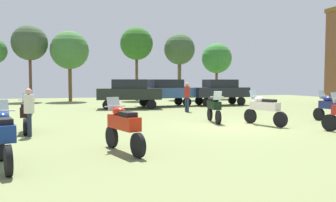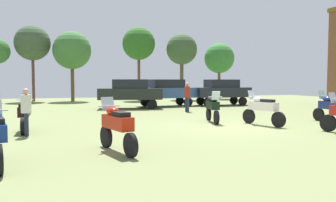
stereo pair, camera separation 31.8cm
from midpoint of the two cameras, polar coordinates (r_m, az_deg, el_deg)
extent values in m
cube|color=olive|center=(14.54, 10.58, -4.23)|extent=(44.00, 52.00, 0.02)
cylinder|color=black|center=(15.65, 14.01, -2.50)|extent=(0.31, 0.66, 0.65)
cylinder|color=black|center=(14.61, 18.69, -2.99)|extent=(0.31, 0.66, 0.65)
cube|color=silver|center=(15.07, 16.31, -0.83)|extent=(0.76, 1.42, 0.36)
ellipsoid|color=silver|center=(15.26, 15.44, 0.29)|extent=(0.45, 0.55, 0.24)
cube|color=black|center=(14.90, 17.03, 0.04)|extent=(0.45, 0.62, 0.12)
cube|color=silver|center=(15.48, 14.49, 1.02)|extent=(0.39, 0.25, 0.39)
cylinder|color=#B7B7BC|center=(15.41, 14.77, 0.78)|extent=(0.60, 0.22, 0.04)
cylinder|color=black|center=(17.75, 24.47, -2.07)|extent=(0.18, 0.62, 0.61)
cube|color=navy|center=(17.17, 26.45, -0.67)|extent=(0.50, 1.40, 0.36)
ellipsoid|color=navy|center=(17.36, 25.72, 0.31)|extent=(0.37, 0.51, 0.24)
cube|color=silver|center=(17.59, 24.91, 0.96)|extent=(0.37, 0.19, 0.39)
cylinder|color=#B7B7BC|center=(17.52, 25.15, 0.75)|extent=(0.62, 0.10, 0.04)
cylinder|color=black|center=(15.01, 8.75, -2.75)|extent=(0.22, 0.63, 0.62)
cylinder|color=black|center=(16.42, 7.40, -2.20)|extent=(0.22, 0.63, 0.62)
cube|color=black|center=(15.67, 8.06, -0.68)|extent=(0.56, 1.29, 0.36)
ellipsoid|color=black|center=(15.38, 8.33, 0.29)|extent=(0.39, 0.53, 0.24)
cube|color=black|center=(15.87, 7.87, 0.24)|extent=(0.39, 0.60, 0.12)
cube|color=silver|center=(15.07, 8.64, 0.91)|extent=(0.38, 0.21, 0.39)
cylinder|color=#B7B7BC|center=(15.16, 8.55, 0.70)|extent=(0.62, 0.14, 0.04)
cylinder|color=black|center=(14.47, -22.15, -3.23)|extent=(0.14, 0.61, 0.60)
cylinder|color=black|center=(12.98, -22.61, -3.98)|extent=(0.14, 0.61, 0.60)
cube|color=black|center=(13.68, -22.41, -1.59)|extent=(0.41, 1.29, 0.36)
ellipsoid|color=black|center=(13.95, -22.35, -0.34)|extent=(0.34, 0.49, 0.24)
cube|color=black|center=(13.44, -22.51, -0.65)|extent=(0.32, 0.57, 0.12)
cube|color=silver|center=(14.25, -22.28, 0.46)|extent=(0.37, 0.17, 0.39)
cylinder|color=#B7B7BC|center=(14.16, -22.30, 0.20)|extent=(0.62, 0.06, 0.04)
cylinder|color=black|center=(14.18, 25.94, -3.36)|extent=(0.30, 0.66, 0.65)
cube|color=silver|center=(14.02, 26.60, 0.51)|extent=(0.39, 0.25, 0.39)
cylinder|color=#B7B7BC|center=(13.97, 26.96, 0.24)|extent=(0.61, 0.21, 0.04)
cylinder|color=black|center=(9.91, -9.47, -5.93)|extent=(0.30, 0.63, 0.63)
cylinder|color=black|center=(8.53, -5.25, -7.42)|extent=(0.30, 0.63, 0.63)
cube|color=red|center=(9.14, -7.55, -3.58)|extent=(0.73, 1.37, 0.36)
ellipsoid|color=red|center=(9.38, -8.34, -1.69)|extent=(0.45, 0.55, 0.24)
cube|color=black|center=(8.91, -6.92, -2.21)|extent=(0.45, 0.62, 0.12)
cube|color=silver|center=(9.67, -9.17, -0.47)|extent=(0.39, 0.25, 0.39)
cylinder|color=#B7B7BC|center=(9.58, -8.93, -0.87)|extent=(0.60, 0.22, 0.04)
cylinder|color=black|center=(25.46, 7.07, -0.17)|extent=(0.64, 0.23, 0.64)
cylinder|color=black|center=(26.78, 5.81, 0.02)|extent=(0.64, 0.23, 0.64)
cylinder|color=black|center=(26.78, 12.79, -0.05)|extent=(0.64, 0.23, 0.64)
cylinder|color=black|center=(28.04, 11.33, 0.12)|extent=(0.64, 0.23, 0.64)
cube|color=#1F242C|center=(26.70, 9.32, 1.47)|extent=(4.33, 1.88, 0.75)
cube|color=black|center=(26.69, 9.33, 2.93)|extent=(2.39, 1.63, 0.61)
cylinder|color=black|center=(22.66, -9.66, -0.64)|extent=(0.67, 0.32, 0.64)
cylinder|color=black|center=(24.09, -9.49, -0.40)|extent=(0.67, 0.32, 0.64)
cylinder|color=black|center=(22.70, -2.27, -0.59)|extent=(0.67, 0.32, 0.64)
cylinder|color=black|center=(24.13, -2.53, -0.35)|extent=(0.67, 0.32, 0.64)
cube|color=black|center=(23.31, -6.00, 1.21)|extent=(4.53, 2.46, 0.75)
cube|color=black|center=(23.29, -6.01, 2.88)|extent=(2.59, 1.94, 0.61)
cylinder|color=black|center=(24.12, -2.39, -0.35)|extent=(0.66, 0.31, 0.64)
cylinder|color=black|center=(25.46, -3.58, -0.15)|extent=(0.66, 0.31, 0.64)
cylinder|color=black|center=(25.34, 3.77, -0.17)|extent=(0.66, 0.31, 0.64)
cylinder|color=black|center=(26.62, 2.33, 0.01)|extent=(0.66, 0.31, 0.64)
cube|color=#355991|center=(25.31, 0.09, 1.41)|extent=(4.51, 2.39, 0.75)
cube|color=black|center=(25.29, 0.09, 2.95)|extent=(2.57, 1.90, 0.61)
cylinder|color=#29344E|center=(21.03, 3.52, -0.59)|extent=(0.14, 0.14, 0.87)
cylinder|color=#29344E|center=(20.91, 3.84, -0.62)|extent=(0.14, 0.14, 0.87)
cylinder|color=#A9271B|center=(20.93, 3.69, 1.53)|extent=(0.45, 0.45, 0.69)
sphere|color=tan|center=(20.92, 3.69, 2.80)|extent=(0.24, 0.24, 0.24)
cylinder|color=#202A3D|center=(12.60, -22.04, -3.73)|extent=(0.14, 0.14, 0.80)
cylinder|color=#202A3D|center=(12.77, -22.06, -3.64)|extent=(0.14, 0.14, 0.80)
cylinder|color=silver|center=(12.61, -22.12, -0.44)|extent=(0.38, 0.38, 0.64)
sphere|color=tan|center=(12.59, -22.17, 1.49)|extent=(0.22, 0.22, 0.22)
cylinder|color=brown|center=(33.47, -4.65, 4.28)|extent=(0.27, 0.27, 4.81)
sphere|color=#2D6621|center=(33.66, -4.67, 9.61)|extent=(3.20, 3.20, 3.20)
cylinder|color=brown|center=(34.57, 2.58, 3.92)|extent=(0.37, 0.37, 4.39)
sphere|color=#3C5933|center=(34.72, 2.60, 8.71)|extent=(3.13, 3.13, 3.13)
cylinder|color=brown|center=(36.72, 8.83, 3.22)|extent=(0.29, 0.29, 3.58)
sphere|color=#367D34|center=(36.80, 8.87, 7.13)|extent=(3.19, 3.19, 3.19)
cylinder|color=brown|center=(32.89, -15.51, 3.43)|extent=(0.33, 0.33, 3.94)
sphere|color=#3F7337|center=(33.01, -15.58, 8.23)|extent=(3.51, 3.51, 3.51)
cylinder|color=brown|center=(33.68, -21.48, 3.91)|extent=(0.26, 0.26, 4.65)
sphere|color=#3C5235|center=(33.85, -21.60, 9.07)|extent=(3.21, 3.21, 3.21)
camera|label=1|loc=(0.16, -89.55, 0.03)|focal=36.22mm
camera|label=2|loc=(0.16, 90.45, -0.03)|focal=36.22mm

